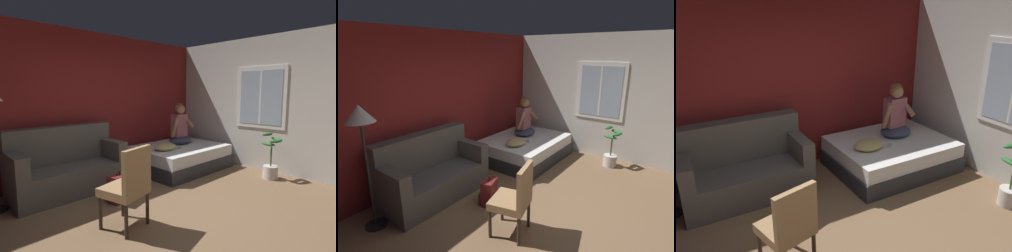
{
  "view_description": "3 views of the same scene",
  "coord_description": "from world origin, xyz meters",
  "views": [
    {
      "loc": [
        -2.21,
        -2.1,
        1.6
      ],
      "look_at": [
        1.11,
        1.31,
        0.98
      ],
      "focal_mm": 28.0,
      "sensor_mm": 36.0,
      "label": 1
    },
    {
      "loc": [
        -2.94,
        -1.38,
        2.32
      ],
      "look_at": [
        0.71,
        1.38,
        1.01
      ],
      "focal_mm": 28.0,
      "sensor_mm": 36.0,
      "label": 2
    },
    {
      "loc": [
        -1.34,
        -2.23,
        2.54
      ],
      "look_at": [
        0.59,
        1.17,
        1.06
      ],
      "focal_mm": 35.0,
      "sensor_mm": 36.0,
      "label": 3
    }
  ],
  "objects": [
    {
      "name": "bed",
      "position": [
        1.71,
        1.6,
        0.24
      ],
      "size": [
        1.86,
        1.46,
        0.48
      ],
      "color": "#2D2D33",
      "rests_on": "ground"
    },
    {
      "name": "backpack",
      "position": [
        -0.18,
        1.05,
        0.19
      ],
      "size": [
        0.34,
        0.31,
        0.46
      ],
      "color": "maroon",
      "rests_on": "ground"
    },
    {
      "name": "wall_side_with_window",
      "position": [
        2.92,
        0.01,
        1.35
      ],
      "size": [
        0.19,
        6.27,
        2.7
      ],
      "color": "silver",
      "rests_on": "ground"
    },
    {
      "name": "throw_pillow",
      "position": [
        1.2,
        1.49,
        0.55
      ],
      "size": [
        0.49,
        0.37,
        0.14
      ],
      "primitive_type": "ellipsoid",
      "rotation": [
        0.0,
        0.0,
        0.02
      ],
      "color": "tan",
      "rests_on": "bed"
    },
    {
      "name": "cell_phone",
      "position": [
        1.54,
        1.42,
        0.48
      ],
      "size": [
        0.15,
        0.15,
        0.01
      ],
      "primitive_type": "cube",
      "rotation": [
        0.0,
        0.0,
        2.33
      ],
      "color": "#B7B7BC",
      "rests_on": "bed"
    },
    {
      "name": "side_chair",
      "position": [
        -0.51,
        0.31,
        0.53
      ],
      "size": [
        0.56,
        0.56,
        0.98
      ],
      "color": "#382D23",
      "rests_on": "ground"
    },
    {
      "name": "person_seated",
      "position": [
        1.88,
        1.73,
        0.84
      ],
      "size": [
        0.54,
        0.47,
        0.88
      ],
      "color": "#383D51",
      "rests_on": "bed"
    },
    {
      "name": "couch",
      "position": [
        -0.53,
        1.95,
        0.39
      ],
      "size": [
        1.7,
        0.83,
        1.04
      ],
      "color": "#514C47",
      "rests_on": "ground"
    },
    {
      "name": "ground_plane",
      "position": [
        0.0,
        0.0,
        0.0
      ],
      "size": [
        40.0,
        40.0,
        0.0
      ],
      "primitive_type": "plane",
      "color": "brown"
    },
    {
      "name": "wall_back_accent",
      "position": [
        0.0,
        2.51,
        1.35
      ],
      "size": [
        10.69,
        0.16,
        2.7
      ],
      "primitive_type": "cube",
      "color": "maroon",
      "rests_on": "ground"
    },
    {
      "name": "potted_plant",
      "position": [
        2.42,
        -0.06,
        0.3
      ],
      "size": [
        0.39,
        0.37,
        0.85
      ],
      "color": "silver",
      "rests_on": "ground"
    }
  ]
}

